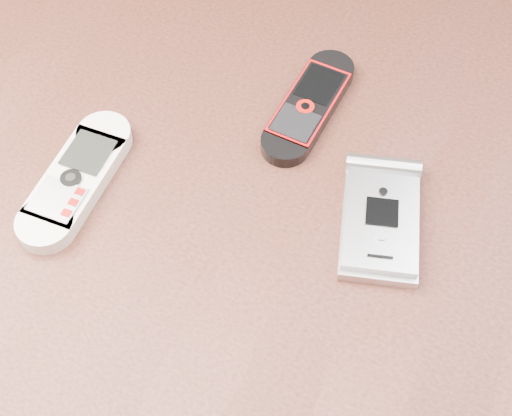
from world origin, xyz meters
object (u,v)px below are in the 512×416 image
object	(u,v)px
table	(251,275)
nokia_white	(76,179)
nokia_black_red	(309,105)
motorola_razr	(381,221)

from	to	relation	value
table	nokia_white	bearing A→B (deg)	-164.83
table	nokia_black_red	distance (m)	0.16
table	motorola_razr	world-z (taller)	motorola_razr
nokia_white	motorola_razr	bearing A→B (deg)	12.21
motorola_razr	table	bearing A→B (deg)	-179.73
table	nokia_black_red	size ratio (longest dim) A/B	8.88
nokia_black_red	motorola_razr	xyz separation A→B (m)	(0.10, -0.08, 0.00)
table	nokia_black_red	bearing A→B (deg)	90.82
table	motorola_razr	bearing A→B (deg)	18.73
nokia_white	nokia_black_red	bearing A→B (deg)	44.20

